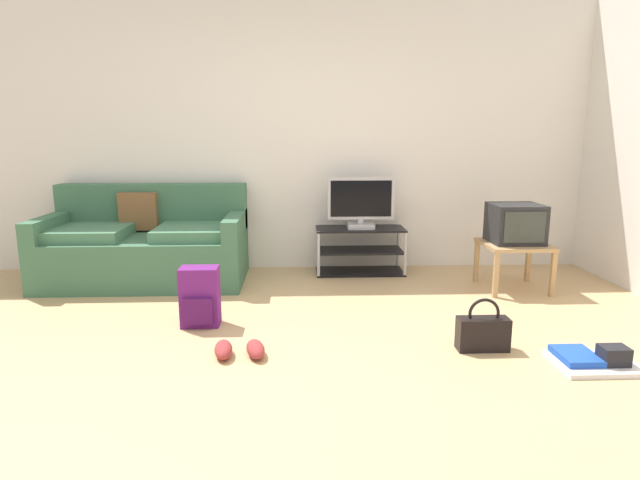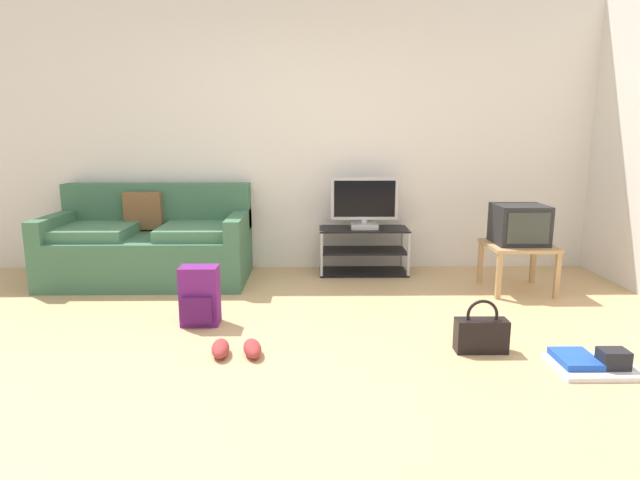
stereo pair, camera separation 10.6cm
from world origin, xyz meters
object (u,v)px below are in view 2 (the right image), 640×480
object	(u,v)px
flat_tv	(364,203)
floor_tray	(593,363)
side_table	(518,251)
backpack	(200,296)
handbag	(481,334)
tv_stand	(363,251)
couch	(151,245)
sneakers_pair	(236,348)
crt_tv	(519,224)

from	to	relation	value
flat_tv	floor_tray	distance (m)	2.59
side_table	floor_tray	world-z (taller)	side_table
backpack	handbag	world-z (taller)	backpack
tv_stand	floor_tray	xyz separation A→B (m)	(1.16, -2.24, -0.19)
couch	flat_tv	size ratio (longest dim) A/B	2.79
couch	handbag	size ratio (longest dim) A/B	5.28
couch	tv_stand	xyz separation A→B (m)	(2.04, 0.21, -0.10)
couch	backpack	xyz separation A→B (m)	(0.72, -1.24, -0.12)
couch	sneakers_pair	xyz separation A→B (m)	(1.06, -1.80, -0.29)
tv_stand	handbag	size ratio (longest dim) A/B	2.52
flat_tv	floor_tray	world-z (taller)	flat_tv
flat_tv	side_table	size ratio (longest dim) A/B	1.18
backpack	floor_tray	world-z (taller)	backpack
floor_tray	tv_stand	bearing A→B (deg)	117.31
couch	sneakers_pair	distance (m)	2.11
handbag	crt_tv	bearing A→B (deg)	61.62
side_table	crt_tv	bearing A→B (deg)	90.00
flat_tv	sneakers_pair	world-z (taller)	flat_tv
handbag	floor_tray	size ratio (longest dim) A/B	0.73
tv_stand	backpack	bearing A→B (deg)	-132.58
backpack	flat_tv	bearing A→B (deg)	43.77
side_table	handbag	distance (m)	1.55
floor_tray	flat_tv	bearing A→B (deg)	117.54
flat_tv	side_table	distance (m)	1.48
tv_stand	crt_tv	xyz separation A→B (m)	(1.31, -0.61, 0.37)
side_table	sneakers_pair	xyz separation A→B (m)	(-2.29, -1.38, -0.32)
backpack	floor_tray	bearing A→B (deg)	-20.98
floor_tray	handbag	bearing A→B (deg)	155.29
couch	sneakers_pair	bearing A→B (deg)	-59.55
couch	sneakers_pair	world-z (taller)	couch
tv_stand	side_table	xyz separation A→B (m)	(1.31, -0.62, 0.13)
crt_tv	backpack	world-z (taller)	crt_tv
backpack	handbag	distance (m)	1.97
side_table	backpack	xyz separation A→B (m)	(-2.63, -0.82, -0.15)
crt_tv	backpack	distance (m)	2.79
tv_stand	flat_tv	xyz separation A→B (m)	(0.00, -0.02, 0.48)
flat_tv	crt_tv	size ratio (longest dim) A/B	1.52
flat_tv	backpack	bearing A→B (deg)	-133.03
couch	handbag	bearing A→B (deg)	-34.00
couch	crt_tv	distance (m)	3.38
couch	crt_tv	world-z (taller)	couch
side_table	handbag	bearing A→B (deg)	-118.66
backpack	tv_stand	bearing A→B (deg)	44.21
tv_stand	sneakers_pair	distance (m)	2.24
couch	flat_tv	xyz separation A→B (m)	(2.04, 0.18, 0.37)
flat_tv	crt_tv	distance (m)	1.43
handbag	sneakers_pair	size ratio (longest dim) A/B	0.98
flat_tv	floor_tray	xyz separation A→B (m)	(1.16, -2.22, -0.66)
handbag	side_table	bearing A→B (deg)	61.34
couch	handbag	xyz separation A→B (m)	(2.61, -1.76, -0.21)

